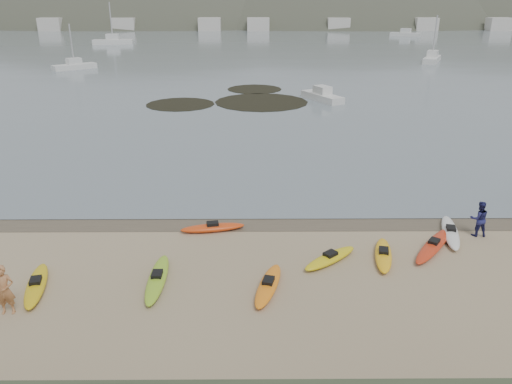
{
  "coord_description": "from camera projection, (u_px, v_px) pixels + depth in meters",
  "views": [
    {
      "loc": [
        -0.15,
        -22.96,
        10.56
      ],
      "look_at": [
        0.0,
        0.0,
        1.5
      ],
      "focal_mm": 35.0,
      "sensor_mm": 36.0,
      "label": 1
    }
  ],
  "objects": [
    {
      "name": "kelp_mats",
      "position": [
        239.0,
        100.0,
        54.2
      ],
      "size": [
        16.92,
        16.0,
        0.04
      ],
      "color": "black",
      "rests_on": "water"
    },
    {
      "name": "far_hills",
      "position": [
        346.0,
        62.0,
        211.74
      ],
      "size": [
        550.0,
        135.0,
        80.0
      ],
      "color": "#384235",
      "rests_on": "ground"
    },
    {
      "name": "water",
      "position": [
        253.0,
        14.0,
        304.28
      ],
      "size": [
        1200.0,
        1200.0,
        0.0
      ],
      "primitive_type": "plane",
      "color": "slate",
      "rests_on": "ground"
    },
    {
      "name": "person_west",
      "position": [
        5.0,
        290.0,
        17.49
      ],
      "size": [
        0.73,
        0.52,
        1.88
      ],
      "primitive_type": "imported",
      "rotation": [
        0.0,
        0.0,
        0.11
      ],
      "color": "#BA7A4A",
      "rests_on": "ground"
    },
    {
      "name": "moored_boats",
      "position": [
        265.0,
        47.0,
        104.22
      ],
      "size": [
        83.28,
        96.26,
        1.26
      ],
      "color": "silver",
      "rests_on": "ground"
    },
    {
      "name": "far_town",
      "position": [
        272.0,
        24.0,
        159.41
      ],
      "size": [
        199.0,
        5.0,
        4.0
      ],
      "color": "beige",
      "rests_on": "ground"
    },
    {
      "name": "kayaks",
      "position": [
        264.0,
        258.0,
        21.15
      ],
      "size": [
        22.02,
        8.14,
        0.34
      ],
      "color": "orange",
      "rests_on": "ground"
    },
    {
      "name": "ground",
      "position": [
        256.0,
        220.0,
        25.23
      ],
      "size": [
        600.0,
        600.0,
        0.0
      ],
      "primitive_type": "plane",
      "color": "tan",
      "rests_on": "ground"
    },
    {
      "name": "person_east",
      "position": [
        479.0,
        219.0,
        23.26
      ],
      "size": [
        0.86,
        0.68,
        1.73
      ],
      "primitive_type": "imported",
      "rotation": [
        0.0,
        0.0,
        3.11
      ],
      "color": "navy",
      "rests_on": "ground"
    },
    {
      "name": "wet_sand",
      "position": [
        256.0,
        222.0,
        24.95
      ],
      "size": [
        60.0,
        60.0,
        0.0
      ],
      "primitive_type": "plane",
      "color": "brown",
      "rests_on": "ground"
    }
  ]
}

